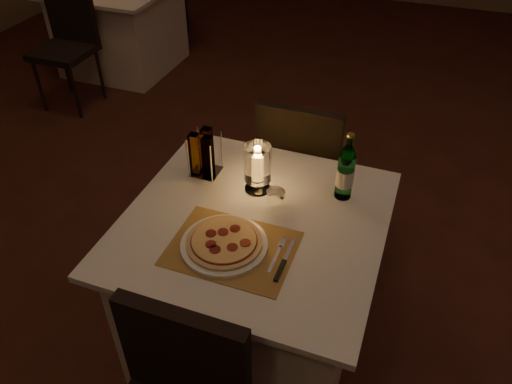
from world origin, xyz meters
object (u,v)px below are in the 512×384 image
(neighbor_table_left, at_px, (121,27))
(hurricane_candle, at_px, (258,165))
(plate, at_px, (224,244))
(tumbler, at_px, (276,199))
(main_table, at_px, (254,282))
(chair_far, at_px, (302,160))
(water_bottle, at_px, (346,172))
(pizza, at_px, (224,241))

(neighbor_table_left, bearing_deg, hurricane_candle, -46.29)
(plate, height_order, tumbler, tumbler)
(main_table, bearing_deg, plate, -105.52)
(chair_far, bearing_deg, tumbler, -85.04)
(chair_far, relative_size, plate, 2.81)
(water_bottle, distance_m, hurricane_candle, 0.35)
(tumbler, bearing_deg, water_bottle, 33.76)
(main_table, relative_size, hurricane_candle, 4.71)
(main_table, relative_size, water_bottle, 3.36)
(plate, xyz_separation_m, water_bottle, (0.34, 0.44, 0.11))
(chair_far, bearing_deg, neighbor_table_left, 142.13)
(hurricane_candle, bearing_deg, neighbor_table_left, 133.71)
(chair_far, distance_m, neighbor_table_left, 2.78)
(tumbler, distance_m, water_bottle, 0.30)
(chair_far, bearing_deg, hurricane_candle, -95.65)
(chair_far, bearing_deg, water_bottle, -57.27)
(main_table, relative_size, pizza, 3.57)
(plate, bearing_deg, tumbler, 69.87)
(chair_far, distance_m, hurricane_candle, 0.62)
(main_table, bearing_deg, hurricane_candle, 106.14)
(pizza, relative_size, water_bottle, 0.94)
(tumbler, distance_m, neighbor_table_left, 3.25)
(hurricane_candle, bearing_deg, tumbler, -37.29)
(pizza, xyz_separation_m, hurricane_candle, (-0.00, 0.36, 0.10))
(chair_far, height_order, pizza, chair_far)
(hurricane_candle, bearing_deg, water_bottle, 12.89)
(chair_far, xyz_separation_m, neighbor_table_left, (-2.19, 1.70, -0.18))
(pizza, bearing_deg, plate, 157.84)
(hurricane_candle, relative_size, neighbor_table_left, 0.21)
(plate, distance_m, hurricane_candle, 0.38)
(pizza, height_order, tumbler, tumbler)
(main_table, xyz_separation_m, water_bottle, (0.29, 0.26, 0.49))
(neighbor_table_left, bearing_deg, chair_far, -37.87)
(hurricane_candle, bearing_deg, main_table, -73.86)
(main_table, xyz_separation_m, chair_far, (-0.00, 0.71, 0.18))
(plate, bearing_deg, chair_far, 86.80)
(main_table, relative_size, tumbler, 13.29)
(plate, distance_m, pizza, 0.02)
(main_table, bearing_deg, pizza, -105.49)
(water_bottle, height_order, hurricane_candle, water_bottle)
(chair_far, xyz_separation_m, tumbler, (0.05, -0.61, 0.23))
(main_table, height_order, neighbor_table_left, same)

